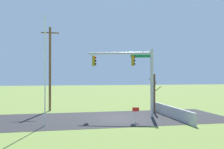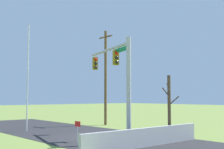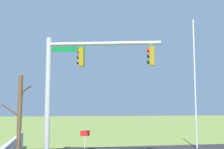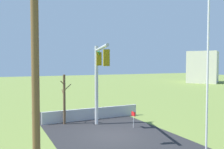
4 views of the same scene
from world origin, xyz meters
The scene contains 9 objects.
ground_plane centered at (0.00, 0.00, 0.00)m, with size 160.00×160.00×0.00m, color olive.
road_surface centered at (-4.00, 0.00, 0.01)m, with size 28.00×8.00×0.01m, color #232326.
sidewalk_corner centered at (4.23, -0.16, 0.00)m, with size 6.00×6.00×0.01m, color #B7B5AD.
retaining_fence centered at (4.88, -0.46, 0.50)m, with size 0.20×8.64×1.01m, color #A8A8AD.
signal_mast centered at (1.72, 0.27, 4.34)m, with size 5.83×1.83×6.26m.
flagpole centered at (-6.12, -2.20, 4.21)m, with size 0.10×0.10×8.42m, color silver.
utility_pole centered at (-6.23, 5.85, 4.73)m, with size 1.90×0.26×9.12m.
bare_tree centered at (4.39, 2.16, 2.06)m, with size 1.27×1.02×3.99m.
open_sign centered at (1.03, -2.28, 0.91)m, with size 0.56×0.04×1.22m.
Camera 1 is at (-4.64, -20.77, 3.74)m, focal length 37.94 mm.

